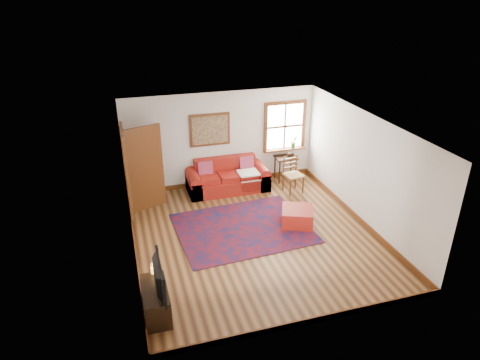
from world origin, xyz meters
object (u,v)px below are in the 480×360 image
object	(u,v)px
side_table	(286,161)
red_ottoman	(297,217)
red_leather_sofa	(228,180)
media_cabinet	(156,301)
ladder_back_chair	(292,173)

from	to	relation	value
side_table	red_ottoman	bearing A→B (deg)	-105.63
red_leather_sofa	red_ottoman	xyz separation A→B (m)	(1.02, -2.17, -0.08)
red_leather_sofa	side_table	distance (m)	1.69
red_leather_sofa	red_ottoman	size ratio (longest dim) A/B	3.09
red_ottoman	media_cabinet	distance (m)	3.88
red_leather_sofa	ladder_back_chair	world-z (taller)	ladder_back_chair
media_cabinet	ladder_back_chair	bearing A→B (deg)	42.36
side_table	ladder_back_chair	world-z (taller)	ladder_back_chair
red_ottoman	side_table	world-z (taller)	side_table
ladder_back_chair	media_cabinet	xyz separation A→B (m)	(-3.90, -3.56, -0.26)
red_leather_sofa	media_cabinet	size ratio (longest dim) A/B	2.30
ladder_back_chair	media_cabinet	distance (m)	5.29
red_leather_sofa	ladder_back_chair	distance (m)	1.69
red_ottoman	ladder_back_chair	distance (m)	1.72
side_table	media_cabinet	bearing A→B (deg)	-133.27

